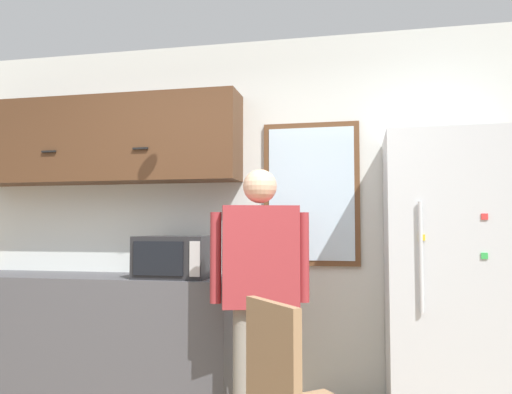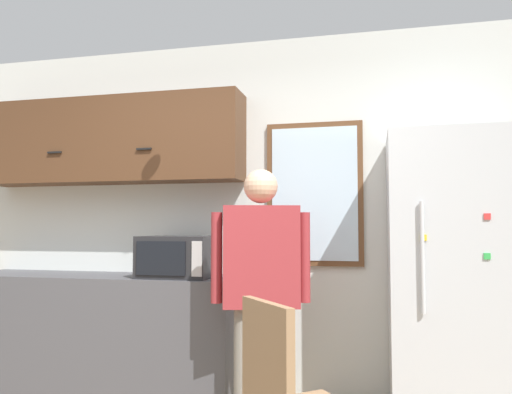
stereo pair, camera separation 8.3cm
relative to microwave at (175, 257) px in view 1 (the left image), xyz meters
The scene contains 7 objects.
back_wall 0.67m from the microwave, 36.86° to the left, with size 6.00×0.06×2.70m.
counter 0.88m from the microwave, behind, with size 2.16×0.56×0.88m.
upper_cabinets 1.12m from the microwave, 166.07° to the left, with size 2.16×0.34×0.67m.
microwave is the anchor object (origin of this frame).
person 0.79m from the microwave, 27.52° to the right, with size 0.60×0.34×1.61m.
refrigerator 1.89m from the microwave, ahead, with size 0.81×0.67×1.85m.
window 1.11m from the microwave, 17.93° to the left, with size 0.72×0.05×1.07m.
Camera 1 is at (0.83, -1.80, 1.25)m, focal length 35.00 mm.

